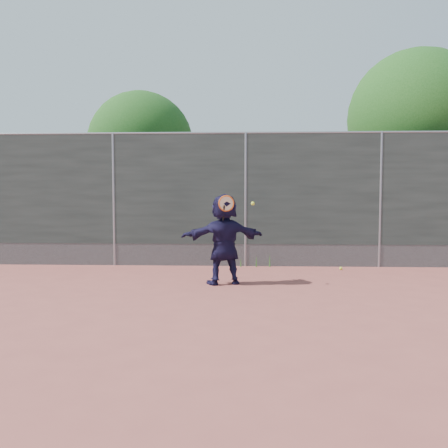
{
  "coord_description": "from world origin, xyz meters",
  "views": [
    {
      "loc": [
        0.01,
        -7.74,
        1.74
      ],
      "look_at": [
        -0.39,
        1.34,
        1.11
      ],
      "focal_mm": 40.0,
      "sensor_mm": 36.0,
      "label": 1
    }
  ],
  "objects": [
    {
      "name": "ground",
      "position": [
        0.0,
        0.0,
        0.0
      ],
      "size": [
        80.0,
        80.0,
        0.0
      ],
      "primitive_type": "plane",
      "color": "#9E4C42",
      "rests_on": "ground"
    },
    {
      "name": "fence",
      "position": [
        -0.0,
        3.5,
        1.58
      ],
      "size": [
        20.0,
        0.06,
        3.03
      ],
      "color": "#38423D",
      "rests_on": "ground"
    },
    {
      "name": "swing_action",
      "position": [
        -0.29,
        1.15,
        1.47
      ],
      "size": [
        0.65,
        0.15,
        0.51
      ],
      "color": "orange",
      "rests_on": "ground"
    },
    {
      "name": "tree_right",
      "position": [
        4.68,
        5.75,
        3.49
      ],
      "size": [
        3.78,
        3.6,
        5.39
      ],
      "color": "#382314",
      "rests_on": "ground"
    },
    {
      "name": "tree_left",
      "position": [
        -2.85,
        6.55,
        2.94
      ],
      "size": [
        3.15,
        3.0,
        4.53
      ],
      "color": "#382314",
      "rests_on": "ground"
    },
    {
      "name": "ball_ground",
      "position": [
        2.07,
        3.04,
        0.03
      ],
      "size": [
        0.07,
        0.07,
        0.07
      ],
      "primitive_type": "sphere",
      "color": "#D3E933",
      "rests_on": "ground"
    },
    {
      "name": "weed_clump",
      "position": [
        0.29,
        3.38,
        0.13
      ],
      "size": [
        0.68,
        0.07,
        0.3
      ],
      "color": "#387226",
      "rests_on": "ground"
    },
    {
      "name": "player",
      "position": [
        -0.39,
        1.34,
        0.83
      ],
      "size": [
        1.61,
        0.88,
        1.66
      ],
      "primitive_type": "imported",
      "rotation": [
        0.0,
        0.0,
        3.41
      ],
      "color": "#161232",
      "rests_on": "ground"
    }
  ]
}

